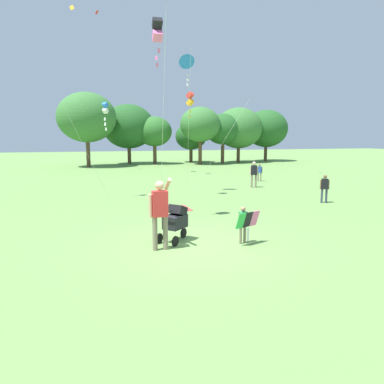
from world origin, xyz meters
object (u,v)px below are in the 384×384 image
at_px(person_adult_flyer, 160,209).
at_px(picnic_blanket, 170,209).
at_px(child_with_butterfly_kite, 244,221).
at_px(stroller, 176,220).
at_px(person_couple_left, 254,172).
at_px(person_kid_running, 325,186).
at_px(person_red_shirt, 260,171).
at_px(kite_adult_black, 157,31).
at_px(kite_green_novelty, 105,109).
at_px(kite_orange_delta, 187,63).
at_px(kite_blue_high, 190,100).

relative_size(person_adult_flyer, picnic_blanket, 1.20).
height_order(child_with_butterfly_kite, stroller, stroller).
distance_m(person_couple_left, person_kid_running, 5.22).
xyz_separation_m(person_red_shirt, person_couple_left, (-1.60, -2.47, 0.20)).
xyz_separation_m(child_with_butterfly_kite, kite_adult_black, (-1.67, 3.12, 5.51)).
xyz_separation_m(person_adult_flyer, person_couple_left, (7.25, 9.56, -0.21)).
distance_m(stroller, person_kid_running, 8.44).
xyz_separation_m(child_with_butterfly_kite, picnic_blanket, (-0.87, 5.07, -0.60)).
bearing_deg(stroller, person_couple_left, 53.15).
relative_size(person_adult_flyer, kite_adult_black, 0.28).
bearing_deg(person_kid_running, picnic_blanket, 175.28).
height_order(child_with_butterfly_kite, kite_green_novelty, kite_green_novelty).
distance_m(child_with_butterfly_kite, kite_orange_delta, 10.46).
bearing_deg(kite_orange_delta, child_with_butterfly_kite, -95.48).
relative_size(child_with_butterfly_kite, person_adult_flyer, 0.54).
relative_size(person_adult_flyer, kite_orange_delta, 0.28).
height_order(person_adult_flyer, kite_green_novelty, kite_green_novelty).
xyz_separation_m(kite_blue_high, person_red_shirt, (5.86, 4.42, -3.86)).
distance_m(child_with_butterfly_kite, kite_adult_black, 6.55).
xyz_separation_m(child_with_butterfly_kite, person_adult_flyer, (-2.26, 0.11, 0.46)).
distance_m(kite_green_novelty, person_kid_running, 10.25).
height_order(child_with_butterfly_kite, person_kid_running, person_kid_running).
bearing_deg(person_kid_running, kite_green_novelty, 156.82).
relative_size(kite_blue_high, person_kid_running, 3.97).
bearing_deg(kite_orange_delta, kite_blue_high, -95.75).
bearing_deg(person_kid_running, kite_orange_delta, 139.91).
height_order(stroller, picnic_blanket, stroller).
relative_size(kite_adult_black, person_kid_running, 5.33).
relative_size(stroller, kite_orange_delta, 0.15).
distance_m(kite_blue_high, picnic_blanket, 5.47).
distance_m(person_adult_flyer, picnic_blanket, 5.26).
relative_size(child_with_butterfly_kite, kite_orange_delta, 0.15).
distance_m(child_with_butterfly_kite, person_kid_running, 7.38).
bearing_deg(picnic_blanket, kite_blue_high, 58.67).
bearing_deg(child_with_butterfly_kite, kite_adult_black, 118.09).
distance_m(kite_green_novelty, kite_blue_high, 3.89).
height_order(stroller, kite_orange_delta, kite_orange_delta).
bearing_deg(person_red_shirt, person_kid_running, -95.70).
bearing_deg(person_kid_running, stroller, -153.30).
bearing_deg(kite_green_novelty, person_kid_running, -23.18).
xyz_separation_m(kite_adult_black, person_kid_running, (7.50, 1.40, -5.40)).
height_order(kite_adult_black, person_couple_left, kite_adult_black).
relative_size(stroller, kite_blue_high, 0.21).
distance_m(stroller, kite_blue_high, 8.37).
bearing_deg(kite_blue_high, person_couple_left, 24.60).
relative_size(kite_adult_black, kite_green_novelty, 1.49).
bearing_deg(kite_green_novelty, picnic_blanket, -55.95).
relative_size(kite_blue_high, person_couple_left, 3.35).
relative_size(child_with_butterfly_kite, kite_green_novelty, 0.23).
height_order(child_with_butterfly_kite, person_red_shirt, person_red_shirt).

